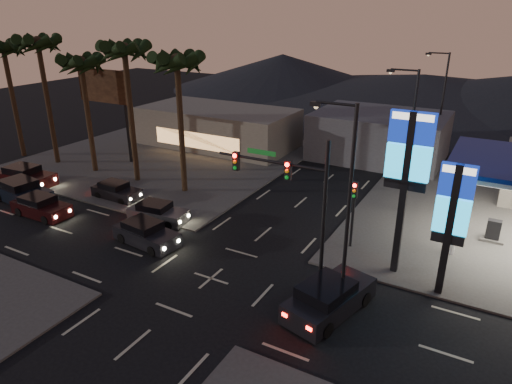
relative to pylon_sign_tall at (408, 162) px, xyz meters
The scene contains 26 objects.
ground 11.97m from the pylon_sign_tall, 147.09° to the right, with size 140.00×140.00×0.00m, color black.
corner_lot_nw 27.40m from the pylon_sign_tall, 156.80° to the left, with size 24.00×24.00×0.12m, color #47443F.
pylon_sign_tall is the anchor object (origin of this frame).
pylon_sign_short 3.20m from the pylon_sign_tall, 21.80° to the right, with size 1.60×0.35×7.00m.
traffic_signal_mast 6.02m from the pylon_sign_tall, 143.48° to the right, with size 6.10×0.39×8.00m.
pedestal_signal 4.82m from the pylon_sign_tall, 153.73° to the left, with size 0.32×0.39×4.30m.
streetlight_near 4.86m from the pylon_sign_tall, 110.76° to the right, with size 2.14×0.25×10.00m.
streetlight_mid 8.70m from the pylon_sign_tall, 101.35° to the left, with size 2.14×0.25×10.00m.
streetlight_far 22.57m from the pylon_sign_tall, 94.34° to the left, with size 2.14×0.25×10.00m.
palm_a 18.21m from the pylon_sign_tall, 167.12° to the left, with size 4.41×4.41×10.86m.
palm_b 23.13m from the pylon_sign_tall, 169.92° to the left, with size 4.41×4.41×11.46m.
palm_c 27.90m from the pylon_sign_tall, behind, with size 4.41×4.41×10.26m.
palm_d 32.96m from the pylon_sign_tall, behind, with size 4.41×4.41×11.66m.
palm_e 37.85m from the pylon_sign_tall, behind, with size 4.41×4.41×11.06m.
billboard 29.95m from the pylon_sign_tall, 165.50° to the left, with size 6.00×0.30×8.50m.
building_far_west 28.25m from the pylon_sign_tall, 143.75° to the left, with size 16.00×8.00×4.00m, color #726B5B.
building_far_mid 21.91m from the pylon_sign_tall, 107.59° to the left, with size 12.00×9.00×4.40m, color #4C4C51.
hill_left 64.06m from the pylon_sign_tall, 121.58° to the left, with size 40.00×40.00×6.00m, color black.
hill_center 55.33m from the pylon_sign_tall, 98.86° to the left, with size 60.00×60.00×4.00m, color black.
car_lane_a_front 15.92m from the pylon_sign_tall, 163.87° to the right, with size 4.59×2.32×1.45m.
car_lane_a_mid 24.67m from the pylon_sign_tall, 169.07° to the right, with size 4.47×1.93×1.45m.
car_lane_a_rear 27.79m from the pylon_sign_tall, behind, with size 5.37×2.67×1.70m.
car_lane_b_front 16.80m from the pylon_sign_tall, behind, with size 4.30×2.15×1.36m.
car_lane_b_mid 22.00m from the pylon_sign_tall, behind, with size 4.03×1.77×1.30m.
car_lane_b_rear 30.38m from the pylon_sign_tall, behind, with size 5.20×2.52×1.65m.
suv_station 7.88m from the pylon_sign_tall, 109.99° to the right, with size 3.31×5.41×1.69m.
Camera 1 is at (12.44, -17.33, 13.58)m, focal length 32.00 mm.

